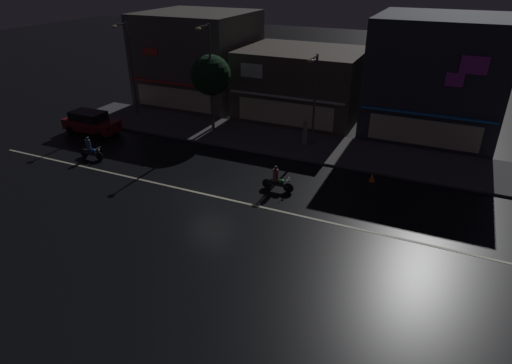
{
  "coord_description": "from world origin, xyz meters",
  "views": [
    {
      "loc": [
        11.11,
        -18.3,
        11.69
      ],
      "look_at": [
        2.35,
        1.14,
        0.8
      ],
      "focal_mm": 30.28,
      "sensor_mm": 36.0,
      "label": 1
    }
  ],
  "objects_px": {
    "pedestrian_on_sidewalk": "(305,133)",
    "traffic_cone": "(372,177)",
    "streetlamp_east": "(314,93)",
    "streetlamp_west": "(129,62)",
    "motorcycle_lead": "(277,180)",
    "parked_car_near_kerb": "(91,122)",
    "motorcycle_following": "(90,150)",
    "streetlamp_mid": "(209,71)"
  },
  "relations": [
    {
      "from": "streetlamp_west",
      "to": "motorcycle_lead",
      "type": "height_order",
      "value": "streetlamp_west"
    },
    {
      "from": "streetlamp_east",
      "to": "parked_car_near_kerb",
      "type": "height_order",
      "value": "streetlamp_east"
    },
    {
      "from": "streetlamp_west",
      "to": "parked_car_near_kerb",
      "type": "distance_m",
      "value": 6.0
    },
    {
      "from": "streetlamp_west",
      "to": "pedestrian_on_sidewalk",
      "type": "distance_m",
      "value": 15.7
    },
    {
      "from": "parked_car_near_kerb",
      "to": "motorcycle_lead",
      "type": "bearing_deg",
      "value": 170.11
    },
    {
      "from": "streetlamp_mid",
      "to": "streetlamp_east",
      "type": "xyz_separation_m",
      "value": [
        7.81,
        0.34,
        -0.79
      ]
    },
    {
      "from": "streetlamp_west",
      "to": "motorcycle_lead",
      "type": "relative_size",
      "value": 3.89
    },
    {
      "from": "streetlamp_east",
      "to": "pedestrian_on_sidewalk",
      "type": "bearing_deg",
      "value": -174.61
    },
    {
      "from": "traffic_cone",
      "to": "motorcycle_following",
      "type": "bearing_deg",
      "value": -166.42
    },
    {
      "from": "streetlamp_west",
      "to": "streetlamp_east",
      "type": "xyz_separation_m",
      "value": [
        15.76,
        -0.57,
        -0.59
      ]
    },
    {
      "from": "streetlamp_west",
      "to": "pedestrian_on_sidewalk",
      "type": "relative_size",
      "value": 4.02
    },
    {
      "from": "pedestrian_on_sidewalk",
      "to": "motorcycle_lead",
      "type": "xyz_separation_m",
      "value": [
        0.69,
        -7.02,
        -0.37
      ]
    },
    {
      "from": "streetlamp_west",
      "to": "motorcycle_following",
      "type": "xyz_separation_m",
      "value": [
        3.05,
        -8.54,
        -3.85
      ]
    },
    {
      "from": "streetlamp_west",
      "to": "parked_car_near_kerb",
      "type": "relative_size",
      "value": 1.72
    },
    {
      "from": "streetlamp_west",
      "to": "streetlamp_east",
      "type": "distance_m",
      "value": 15.78
    },
    {
      "from": "streetlamp_mid",
      "to": "parked_car_near_kerb",
      "type": "distance_m",
      "value": 9.93
    },
    {
      "from": "streetlamp_west",
      "to": "motorcycle_following",
      "type": "height_order",
      "value": "streetlamp_west"
    },
    {
      "from": "parked_car_near_kerb",
      "to": "motorcycle_lead",
      "type": "distance_m",
      "value": 16.61
    },
    {
      "from": "streetlamp_west",
      "to": "pedestrian_on_sidewalk",
      "type": "height_order",
      "value": "streetlamp_west"
    },
    {
      "from": "pedestrian_on_sidewalk",
      "to": "traffic_cone",
      "type": "bearing_deg",
      "value": 168.97
    },
    {
      "from": "motorcycle_following",
      "to": "pedestrian_on_sidewalk",
      "type": "bearing_deg",
      "value": 25.23
    },
    {
      "from": "streetlamp_mid",
      "to": "traffic_cone",
      "type": "xyz_separation_m",
      "value": [
        12.81,
        -3.35,
        -4.4
      ]
    },
    {
      "from": "streetlamp_east",
      "to": "parked_car_near_kerb",
      "type": "bearing_deg",
      "value": -165.37
    },
    {
      "from": "streetlamp_west",
      "to": "pedestrian_on_sidewalk",
      "type": "bearing_deg",
      "value": -2.3
    },
    {
      "from": "motorcycle_following",
      "to": "streetlamp_west",
      "type": "bearing_deg",
      "value": 101.99
    },
    {
      "from": "streetlamp_east",
      "to": "motorcycle_following",
      "type": "height_order",
      "value": "streetlamp_east"
    },
    {
      "from": "streetlamp_east",
      "to": "traffic_cone",
      "type": "bearing_deg",
      "value": -36.44
    },
    {
      "from": "streetlamp_mid",
      "to": "parked_car_near_kerb",
      "type": "relative_size",
      "value": 1.81
    },
    {
      "from": "parked_car_near_kerb",
      "to": "motorcycle_following",
      "type": "distance_m",
      "value": 5.09
    },
    {
      "from": "parked_car_near_kerb",
      "to": "motorcycle_lead",
      "type": "relative_size",
      "value": 2.26
    },
    {
      "from": "pedestrian_on_sidewalk",
      "to": "traffic_cone",
      "type": "relative_size",
      "value": 3.34
    },
    {
      "from": "pedestrian_on_sidewalk",
      "to": "parked_car_near_kerb",
      "type": "height_order",
      "value": "pedestrian_on_sidewalk"
    },
    {
      "from": "streetlamp_west",
      "to": "motorcycle_following",
      "type": "bearing_deg",
      "value": -70.32
    },
    {
      "from": "streetlamp_west",
      "to": "motorcycle_lead",
      "type": "xyz_separation_m",
      "value": [
        15.99,
        -7.63,
        -3.85
      ]
    },
    {
      "from": "streetlamp_east",
      "to": "streetlamp_west",
      "type": "bearing_deg",
      "value": 177.92
    },
    {
      "from": "pedestrian_on_sidewalk",
      "to": "motorcycle_lead",
      "type": "distance_m",
      "value": 7.06
    },
    {
      "from": "motorcycle_lead",
      "to": "motorcycle_following",
      "type": "relative_size",
      "value": 1.0
    },
    {
      "from": "motorcycle_lead",
      "to": "traffic_cone",
      "type": "xyz_separation_m",
      "value": [
        4.77,
        3.37,
        -0.36
      ]
    },
    {
      "from": "streetlamp_west",
      "to": "streetlamp_mid",
      "type": "relative_size",
      "value": 0.95
    },
    {
      "from": "pedestrian_on_sidewalk",
      "to": "streetlamp_east",
      "type": "bearing_deg",
      "value": -151.87
    },
    {
      "from": "streetlamp_mid",
      "to": "pedestrian_on_sidewalk",
      "type": "height_order",
      "value": "streetlamp_mid"
    },
    {
      "from": "motorcycle_lead",
      "to": "motorcycle_following",
      "type": "height_order",
      "value": "same"
    }
  ]
}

